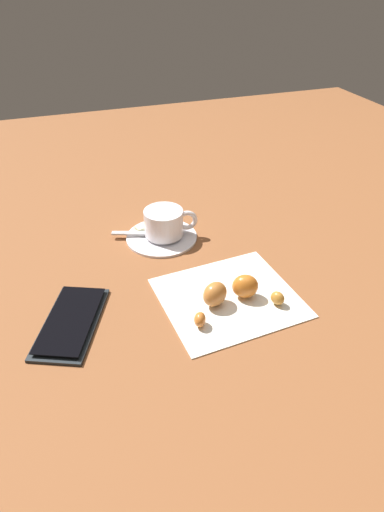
# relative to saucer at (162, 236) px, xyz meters

# --- Properties ---
(ground_plane) EXTENTS (1.80, 1.80, 0.00)m
(ground_plane) POSITION_rel_saucer_xyz_m (-0.09, -0.04, -0.00)
(ground_plane) COLOR brown
(saucer) EXTENTS (0.13, 0.13, 0.01)m
(saucer) POSITION_rel_saucer_xyz_m (0.00, 0.00, 0.00)
(saucer) COLOR white
(saucer) RESTS_ON ground
(espresso_cup) EXTENTS (0.07, 0.10, 0.05)m
(espresso_cup) POSITION_rel_saucer_xyz_m (-0.00, -0.01, 0.03)
(espresso_cup) COLOR white
(espresso_cup) RESTS_ON saucer
(teaspoon) EXTENTS (0.05, 0.12, 0.01)m
(teaspoon) POSITION_rel_saucer_xyz_m (0.00, 0.01, 0.01)
(teaspoon) COLOR silver
(teaspoon) RESTS_ON saucer
(sugar_packet) EXTENTS (0.04, 0.07, 0.01)m
(sugar_packet) POSITION_rel_saucer_xyz_m (0.04, 0.01, 0.01)
(sugar_packet) COLOR beige
(sugar_packet) RESTS_ON saucer
(napkin) EXTENTS (0.19, 0.21, 0.00)m
(napkin) POSITION_rel_saucer_xyz_m (-0.19, -0.05, -0.00)
(napkin) COLOR white
(napkin) RESTS_ON ground
(croissant) EXTENTS (0.07, 0.15, 0.04)m
(croissant) POSITION_rel_saucer_xyz_m (-0.21, -0.05, 0.02)
(croissant) COLOR #B4772C
(croissant) RESTS_ON napkin
(cell_phone) EXTENTS (0.16, 0.13, 0.01)m
(cell_phone) POSITION_rel_saucer_xyz_m (-0.17, 0.18, 0.00)
(cell_phone) COLOR black
(cell_phone) RESTS_ON ground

